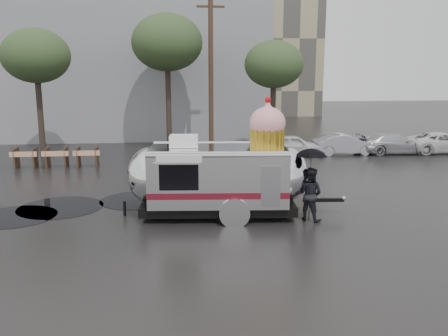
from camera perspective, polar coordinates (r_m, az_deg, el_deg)
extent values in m
plane|color=black|center=(14.78, -6.87, -7.14)|extent=(120.00, 120.00, 0.00)
cylinder|color=black|center=(17.74, -19.06, -4.49)|extent=(2.96, 2.96, 0.01)
cylinder|color=black|center=(16.89, 5.86, -4.69)|extent=(1.40, 1.40, 0.01)
cylinder|color=black|center=(17.18, -23.77, -5.36)|extent=(2.64, 2.64, 0.01)
cylinder|color=black|center=(17.97, -10.59, -3.83)|extent=(2.65, 2.65, 0.01)
cube|color=gray|center=(38.28, -12.90, 13.97)|extent=(22.00, 12.00, 13.00)
cylinder|color=#473323|center=(28.09, -1.58, 11.13)|extent=(0.28, 0.28, 9.00)
cube|color=#473323|center=(28.31, -1.63, 18.84)|extent=(1.60, 0.12, 0.12)
cylinder|color=#382D26|center=(28.02, -21.31, 7.13)|extent=(0.32, 0.32, 5.85)
ellipsoid|color=#2C4022|center=(27.97, -21.71, 12.44)|extent=(3.64, 3.64, 2.86)
cylinder|color=#382D26|center=(29.03, -6.72, 8.85)|extent=(0.32, 0.32, 6.75)
ellipsoid|color=#2C4022|center=(29.05, -6.86, 14.77)|extent=(4.20, 4.20, 3.30)
cylinder|color=#382D26|center=(27.68, 5.91, 7.34)|extent=(0.32, 0.32, 5.40)
ellipsoid|color=#2C4022|center=(27.60, 6.01, 12.31)|extent=(3.36, 3.36, 2.64)
cube|color=#473323|center=(25.57, -23.70, 1.10)|extent=(0.08, 0.80, 1.00)
cube|color=#473323|center=(25.31, -21.76, 1.15)|extent=(0.08, 0.80, 1.00)
cube|color=#E5590C|center=(25.04, -23.02, 1.53)|extent=(1.30, 0.04, 0.25)
cube|color=#473323|center=(25.16, -20.45, 1.19)|extent=(0.08, 0.80, 1.00)
cube|color=#473323|center=(24.95, -18.44, 1.25)|extent=(0.08, 0.80, 1.00)
cube|color=#E5590C|center=(24.65, -19.69, 1.63)|extent=(1.30, 0.04, 0.25)
cube|color=#473323|center=(24.83, -17.09, 1.28)|extent=(0.08, 0.80, 1.00)
cube|color=#473323|center=(24.67, -15.04, 1.33)|extent=(0.08, 0.80, 1.00)
cube|color=#E5590C|center=(24.34, -16.25, 1.73)|extent=(1.30, 0.04, 0.25)
imported|color=silver|center=(27.16, 8.32, 2.95)|extent=(4.00, 1.80, 1.40)
imported|color=#B2B2B7|center=(28.05, 14.28, 2.99)|extent=(4.00, 1.80, 1.40)
imported|color=#B2B2B7|center=(29.23, 19.81, 3.03)|extent=(4.20, 1.80, 1.44)
imported|color=silver|center=(30.65, 24.87, 3.07)|extent=(4.40, 1.90, 1.50)
cube|color=silver|center=(15.56, -0.73, -0.74)|extent=(4.58, 2.66, 1.80)
ellipsoid|color=silver|center=(15.74, 7.31, -0.69)|extent=(1.69, 2.42, 1.80)
ellipsoid|color=silver|center=(15.69, -8.80, -0.77)|extent=(1.69, 2.42, 1.80)
cube|color=black|center=(15.82, -0.72, -4.46)|extent=(5.16, 2.41, 0.30)
cylinder|color=black|center=(14.84, 1.26, -5.55)|extent=(0.72, 0.28, 0.70)
cylinder|color=black|center=(16.82, 0.95, -3.48)|extent=(0.72, 0.28, 0.70)
cylinder|color=silver|center=(14.69, 1.29, -5.52)|extent=(0.97, 0.18, 0.96)
cube|color=black|center=(16.22, 12.15, -3.77)|extent=(1.21, 0.22, 0.12)
sphere|color=silver|center=(16.35, 14.20, -3.56)|extent=(0.17, 0.17, 0.16)
cylinder|color=black|center=(16.12, -11.87, -4.78)|extent=(0.11, 0.11, 0.50)
cube|color=#5B0E1B|center=(14.55, -0.68, -3.44)|extent=(4.39, 0.40, 0.20)
cube|color=#5B0E1B|center=(16.78, -0.77, -1.41)|extent=(4.39, 0.40, 0.20)
cube|color=black|center=(14.43, -5.46, -1.16)|extent=(1.20, 0.13, 0.80)
cube|color=#A09A94|center=(14.09, -5.57, 0.61)|extent=(1.44, 0.61, 0.14)
cube|color=silver|center=(14.57, 5.64, -2.26)|extent=(0.60, 0.08, 1.30)
cube|color=white|center=(15.39, -4.85, 3.25)|extent=(0.95, 0.72, 0.38)
cylinder|color=gold|center=(15.45, 5.22, 3.65)|extent=(1.12, 1.12, 0.60)
ellipsoid|color=#FFA9B1|center=(15.39, 5.25, 5.43)|extent=(1.25, 1.25, 1.04)
cone|color=#FFA9B1|center=(15.34, 5.29, 7.36)|extent=(0.54, 0.54, 0.40)
sphere|color=red|center=(15.33, 5.31, 8.18)|extent=(0.22, 0.22, 0.20)
imported|color=black|center=(15.41, 10.28, -3.10)|extent=(0.93, 0.89, 1.73)
imported|color=black|center=(15.18, 10.43, 0.91)|extent=(1.21, 1.21, 0.82)
cylinder|color=black|center=(15.42, 10.28, -3.24)|extent=(0.02, 0.02, 1.65)
cylinder|color=black|center=(15.87, 8.12, -3.22)|extent=(0.14, 0.31, 1.42)
cylinder|color=black|center=(15.83, 6.56, -3.21)|extent=(0.22, 0.26, 1.42)
cylinder|color=black|center=(15.49, 7.44, -3.57)|extent=(0.33, 0.08, 1.42)
cube|color=black|center=(15.56, 7.44, -0.77)|extent=(0.15, 0.14, 0.10)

